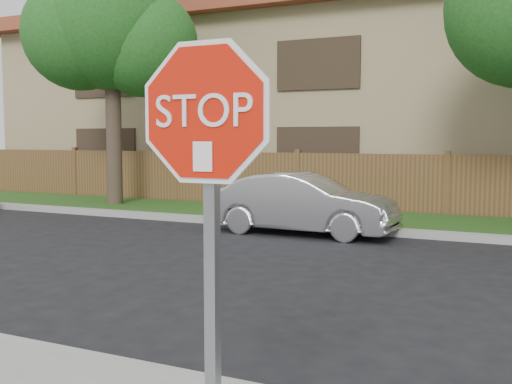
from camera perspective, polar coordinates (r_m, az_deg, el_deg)
The scene contains 7 objects.
far_curb at distance 12.59m, azimuth 15.66°, elevation -3.89°, with size 70.00×0.30×0.15m, color gray.
grass_strip at distance 14.21m, azimuth 16.78°, elevation -2.96°, with size 70.00×3.00×0.12m, color #1E4714.
fence at distance 15.70m, azimuth 17.73°, elevation 0.49°, with size 70.00×0.12×1.60m, color brown.
apartment_building at distance 21.27m, azimuth 19.98°, elevation 8.96°, with size 35.20×9.20×7.20m.
tree_left at distance 17.87m, azimuth -13.83°, elevation 15.37°, with size 4.80×3.90×7.78m.
stop_sign at distance 3.05m, azimuth -4.67°, elevation 1.53°, with size 1.01×0.13×2.55m.
sedan_left at distance 12.57m, azimuth 4.46°, elevation -1.11°, with size 1.36×3.91×1.29m, color #AEADB2.
Camera 1 is at (2.06, -4.12, 2.03)m, focal length 42.00 mm.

